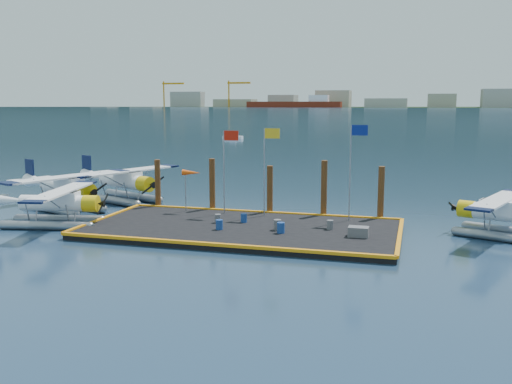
# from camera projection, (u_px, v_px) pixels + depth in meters

# --- Properties ---
(ground) EXTENTS (4000.00, 4000.00, 0.00)m
(ground) POSITION_uv_depth(u_px,v_px,m) (242.00, 232.00, 37.16)
(ground) COLOR #172E45
(ground) RESTS_ON ground
(dock) EXTENTS (20.00, 10.00, 0.40)m
(dock) POSITION_uv_depth(u_px,v_px,m) (242.00, 229.00, 37.13)
(dock) COLOR black
(dock) RESTS_ON ground
(dock_bumpers) EXTENTS (20.25, 10.25, 0.18)m
(dock_bumpers) POSITION_uv_depth(u_px,v_px,m) (242.00, 225.00, 37.09)
(dock_bumpers) COLOR orange
(dock_bumpers) RESTS_ON dock
(far_backdrop) EXTENTS (3050.00, 2050.00, 810.00)m
(far_backdrop) POSITION_uv_depth(u_px,v_px,m) (502.00, 102.00, 1622.56)
(far_backdrop) COLOR black
(far_backdrop) RESTS_ON ground
(seaplane_a) EXTENTS (8.67, 9.45, 3.34)m
(seaplane_a) POSITION_uv_depth(u_px,v_px,m) (57.00, 206.00, 38.65)
(seaplane_a) COLOR gray
(seaplane_a) RESTS_ON ground
(seaplane_b) EXTENTS (9.70, 10.21, 3.73)m
(seaplane_b) POSITION_uv_depth(u_px,v_px,m) (66.00, 190.00, 44.17)
(seaplane_b) COLOR gray
(seaplane_b) RESTS_ON ground
(seaplane_c) EXTENTS (9.63, 10.16, 3.69)m
(seaplane_c) POSITION_uv_depth(u_px,v_px,m) (125.00, 183.00, 48.03)
(seaplane_c) COLOR gray
(seaplane_c) RESTS_ON ground
(seaplane_d) EXTENTS (8.50, 8.99, 3.26)m
(seaplane_d) POSITION_uv_depth(u_px,v_px,m) (504.00, 216.00, 35.38)
(seaplane_d) COLOR gray
(seaplane_d) RESTS_ON ground
(drum_0) EXTENTS (0.41, 0.41, 0.57)m
(drum_0) POSITION_uv_depth(u_px,v_px,m) (218.00, 218.00, 38.18)
(drum_0) COLOR #59595E
(drum_0) RESTS_ON dock
(drum_1) EXTENTS (0.47, 0.47, 0.67)m
(drum_1) POSITION_uv_depth(u_px,v_px,m) (281.00, 228.00, 35.14)
(drum_1) COLOR navy
(drum_1) RESTS_ON dock
(drum_2) EXTENTS (0.47, 0.47, 0.67)m
(drum_2) POSITION_uv_depth(u_px,v_px,m) (277.00, 225.00, 35.98)
(drum_2) COLOR #59595E
(drum_2) RESTS_ON dock
(drum_3) EXTENTS (0.44, 0.44, 0.63)m
(drum_3) POSITION_uv_depth(u_px,v_px,m) (219.00, 225.00, 36.12)
(drum_3) COLOR navy
(drum_3) RESTS_ON dock
(drum_4) EXTENTS (0.42, 0.42, 0.59)m
(drum_4) POSITION_uv_depth(u_px,v_px,m) (330.00, 225.00, 36.17)
(drum_4) COLOR #59595E
(drum_4) RESTS_ON dock
(drum_5) EXTENTS (0.42, 0.42, 0.59)m
(drum_5) POSITION_uv_depth(u_px,v_px,m) (244.00, 218.00, 38.26)
(drum_5) COLOR navy
(drum_5) RESTS_ON dock
(crate) EXTENTS (1.21, 0.81, 0.60)m
(crate) POSITION_uv_depth(u_px,v_px,m) (358.00, 232.00, 34.20)
(crate) COLOR #59595E
(crate) RESTS_ON dock
(flagpole_red) EXTENTS (1.14, 0.08, 6.00)m
(flagpole_red) POSITION_uv_depth(u_px,v_px,m) (227.00, 159.00, 40.70)
(flagpole_red) COLOR gray
(flagpole_red) RESTS_ON dock
(flagpole_yellow) EXTENTS (1.14, 0.08, 6.20)m
(flagpole_yellow) POSITION_uv_depth(u_px,v_px,m) (267.00, 158.00, 39.88)
(flagpole_yellow) COLOR gray
(flagpole_yellow) RESTS_ON dock
(flagpole_blue) EXTENTS (1.14, 0.08, 6.50)m
(flagpole_blue) POSITION_uv_depth(u_px,v_px,m) (353.00, 158.00, 38.24)
(flagpole_blue) COLOR gray
(flagpole_blue) RESTS_ON dock
(windsock) EXTENTS (1.40, 0.44, 3.12)m
(windsock) POSITION_uv_depth(u_px,v_px,m) (191.00, 174.00, 41.62)
(windsock) COLOR gray
(windsock) RESTS_ON dock
(piling_0) EXTENTS (0.44, 0.44, 4.00)m
(piling_0) POSITION_uv_depth(u_px,v_px,m) (158.00, 185.00, 44.27)
(piling_0) COLOR #482614
(piling_0) RESTS_ON ground
(piling_1) EXTENTS (0.44, 0.44, 4.20)m
(piling_1) POSITION_uv_depth(u_px,v_px,m) (212.00, 186.00, 43.04)
(piling_1) COLOR #482614
(piling_1) RESTS_ON ground
(piling_2) EXTENTS (0.44, 0.44, 3.80)m
(piling_2) POSITION_uv_depth(u_px,v_px,m) (270.00, 191.00, 41.86)
(piling_2) COLOR #482614
(piling_2) RESTS_ON ground
(piling_3) EXTENTS (0.44, 0.44, 4.30)m
(piling_3) POSITION_uv_depth(u_px,v_px,m) (324.00, 190.00, 40.75)
(piling_3) COLOR #482614
(piling_3) RESTS_ON ground
(piling_4) EXTENTS (0.44, 0.44, 4.00)m
(piling_4) POSITION_uv_depth(u_px,v_px,m) (381.00, 195.00, 39.70)
(piling_4) COLOR #482614
(piling_4) RESTS_ON ground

